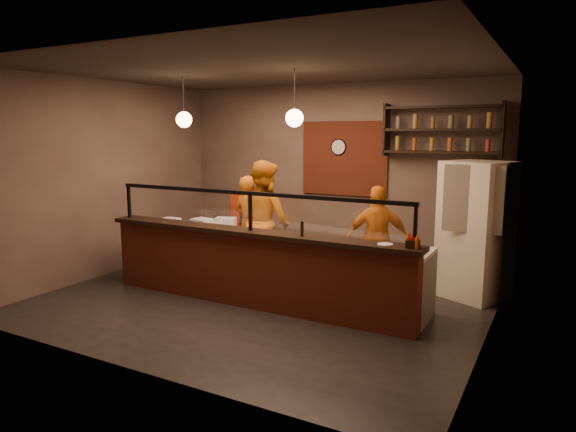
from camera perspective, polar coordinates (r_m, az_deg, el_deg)
The scene contains 29 objects.
floor at distance 7.43m, azimuth -2.81°, elevation -9.24°, with size 6.00×6.00×0.00m, color black.
ceiling at distance 7.10m, azimuth -3.03°, elevation 16.06°, with size 6.00×6.00×0.00m, color #3B332D.
wall_back at distance 9.30m, azimuth 5.15°, elevation 4.57°, with size 6.00×6.00×0.00m, color #6E5E50.
wall_left at distance 9.02m, azimuth -19.46°, elevation 3.93°, with size 5.00×5.00×0.00m, color #6E5E50.
wall_right at distance 6.10m, azimuth 21.92°, elevation 1.43°, with size 5.00×5.00×0.00m, color #6E5E50.
wall_front at distance 5.14m, azimuth -17.59°, elevation 0.31°, with size 6.00×6.00×0.00m, color #6E5E50.
brick_patch at distance 9.18m, azimuth 6.26°, elevation 6.37°, with size 1.60×0.04×1.30m, color maroon.
service_counter at distance 7.05m, azimuth -4.12°, elevation -6.06°, with size 4.60×0.25×1.00m, color maroon.
counter_ledge at distance 6.92m, azimuth -4.17°, elevation -1.82°, with size 4.70×0.37×0.06m, color black.
worktop_cabinet at distance 7.48m, azimuth -2.04°, elevation -5.73°, with size 4.60×0.75×0.85m, color gray.
worktop at distance 7.37m, azimuth -2.06°, elevation -2.35°, with size 4.60×0.75×0.05m, color silver.
sneeze_guard at distance 6.87m, azimuth -4.21°, elevation 0.96°, with size 4.50×0.05×0.52m.
wall_shelving at distance 8.52m, azimuth 16.70°, elevation 9.17°, with size 1.84×0.28×0.85m.
wall_clock at distance 9.20m, azimuth 5.68°, elevation 7.63°, with size 0.30×0.30×0.04m, color black.
pendant_left at distance 8.09m, azimuth -11.48°, elevation 10.47°, with size 0.24×0.24×0.77m.
pendant_right at distance 7.03m, azimuth 0.72°, elevation 10.84°, with size 0.24×0.24×0.77m.
cook_left at distance 8.65m, azimuth -4.35°, elevation -0.94°, with size 0.60×0.40×1.65m, color #CB6113.
cook_mid at distance 8.15m, azimuth -2.64°, elevation -0.57°, with size 0.94×0.73×1.93m, color orange.
cook_right at distance 7.72m, azimuth 9.93°, elevation -2.55°, with size 0.93×0.39×1.59m, color orange.
fridge at distance 7.78m, azimuth 20.10°, elevation -1.50°, with size 0.82×0.76×1.96m, color #EAE8C6.
red_cooler at distance 9.88m, azimuth -4.36°, elevation -0.86°, with size 0.53×0.49×1.24m, color #BB2B0C.
pizza_dough at distance 6.96m, azimuth 4.94°, elevation -2.82°, with size 0.48×0.48×0.01m, color white.
prep_tub_a at distance 7.99m, azimuth -9.49°, elevation -0.83°, with size 0.30×0.24×0.15m, color silver.
prep_tub_b at distance 8.01m, azimuth -6.95°, elevation -0.73°, with size 0.30×0.24×0.15m, color silver.
prep_tub_c at distance 8.24m, azimuth -12.93°, elevation -0.69°, with size 0.27×0.21×0.13m, color white.
rolling_pin at distance 8.20m, azimuth -11.40°, elevation -0.94°, with size 0.06×0.06×0.36m, color yellow.
condiment_caddy at distance 6.03m, azimuth 13.71°, elevation -3.03°, with size 0.16×0.13×0.09m, color black.
pepper_mill at distance 6.49m, azimuth 1.57°, elevation -1.41°, with size 0.04×0.04×0.19m, color black.
small_plate at distance 6.12m, azimuth 10.74°, elevation -3.11°, with size 0.18×0.18×0.01m, color white.
Camera 1 is at (3.68, -6.01, 2.37)m, focal length 32.00 mm.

